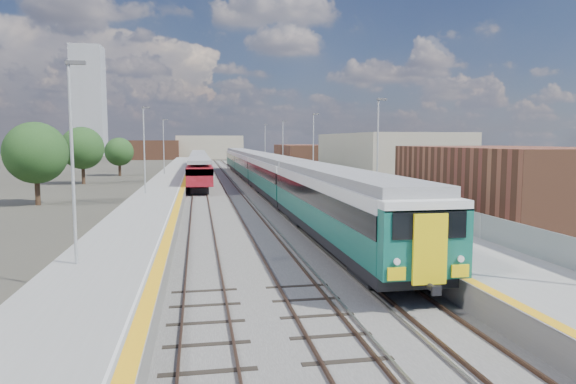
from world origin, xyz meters
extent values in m
plane|color=#47443A|center=(0.00, 50.00, 0.00)|extent=(320.00, 320.00, 0.00)
cube|color=#565451|center=(-2.25, 52.50, 0.03)|extent=(10.50, 155.00, 0.06)
cube|color=#4C3323|center=(0.78, 55.00, 0.11)|extent=(0.07, 160.00, 0.14)
cube|color=#4C3323|center=(2.22, 55.00, 0.11)|extent=(0.07, 160.00, 0.14)
cube|color=#4C3323|center=(-2.72, 55.00, 0.11)|extent=(0.07, 160.00, 0.14)
cube|color=#4C3323|center=(-1.28, 55.00, 0.11)|extent=(0.07, 160.00, 0.14)
cube|color=#4C3323|center=(-6.22, 55.00, 0.11)|extent=(0.07, 160.00, 0.14)
cube|color=#4C3323|center=(-4.78, 55.00, 0.11)|extent=(0.07, 160.00, 0.14)
cube|color=gray|center=(0.45, 55.00, 0.10)|extent=(0.08, 160.00, 0.10)
cube|color=gray|center=(-0.95, 55.00, 0.10)|extent=(0.08, 160.00, 0.10)
cube|color=slate|center=(5.25, 52.50, 0.50)|extent=(4.70, 155.00, 1.00)
cube|color=gray|center=(5.25, 52.50, 1.00)|extent=(4.70, 155.00, 0.03)
cube|color=#EDA915|center=(3.15, 52.50, 1.02)|extent=(0.40, 155.00, 0.01)
cube|color=gray|center=(7.45, 52.50, 1.60)|extent=(0.06, 155.00, 1.20)
cylinder|color=#9EA0A3|center=(6.60, 22.00, 4.77)|extent=(0.12, 0.12, 7.50)
cube|color=#4C4C4F|center=(6.85, 22.00, 8.42)|extent=(0.70, 0.18, 0.14)
cylinder|color=#9EA0A3|center=(6.60, 42.00, 4.77)|extent=(0.12, 0.12, 7.50)
cube|color=#4C4C4F|center=(6.85, 42.00, 8.42)|extent=(0.70, 0.18, 0.14)
cylinder|color=#9EA0A3|center=(6.60, 62.00, 4.77)|extent=(0.12, 0.12, 7.50)
cube|color=#4C4C4F|center=(6.85, 62.00, 8.42)|extent=(0.70, 0.18, 0.14)
cylinder|color=#9EA0A3|center=(6.60, 82.00, 4.77)|extent=(0.12, 0.12, 7.50)
cube|color=#4C4C4F|center=(6.85, 82.00, 8.42)|extent=(0.70, 0.18, 0.14)
cube|color=slate|center=(-9.05, 52.50, 0.50)|extent=(4.30, 155.00, 1.00)
cube|color=gray|center=(-9.05, 52.50, 1.00)|extent=(4.30, 155.00, 0.03)
cube|color=#EDA915|center=(-7.15, 52.50, 1.02)|extent=(0.45, 155.00, 0.01)
cube|color=silver|center=(-7.50, 52.50, 1.03)|extent=(0.08, 155.00, 0.01)
cylinder|color=#9EA0A3|center=(-10.20, 8.00, 4.77)|extent=(0.12, 0.12, 7.50)
cube|color=#4C4C4F|center=(-9.95, 8.00, 8.42)|extent=(0.70, 0.18, 0.14)
cylinder|color=#9EA0A3|center=(-10.20, 34.00, 4.77)|extent=(0.12, 0.12, 7.50)
cube|color=#4C4C4F|center=(-9.95, 34.00, 8.42)|extent=(0.70, 0.18, 0.14)
cylinder|color=#9EA0A3|center=(-10.20, 60.00, 4.77)|extent=(0.12, 0.12, 7.50)
cube|color=#4C4C4F|center=(-9.95, 60.00, 8.42)|extent=(0.70, 0.18, 0.14)
cube|color=brown|center=(14.00, 18.00, 2.60)|extent=(9.00, 16.00, 5.20)
cube|color=#A19680|center=(16.00, 45.00, 3.20)|extent=(11.00, 22.00, 6.40)
cube|color=brown|center=(13.00, 78.00, 2.40)|extent=(8.00, 18.00, 4.80)
cube|color=#A19680|center=(-2.00, 150.00, 3.50)|extent=(20.00, 14.00, 7.00)
cube|color=brown|center=(-18.00, 145.00, 2.80)|extent=(14.00, 12.00, 5.60)
cube|color=gray|center=(-45.00, 190.00, 20.00)|extent=(11.00, 11.00, 40.00)
cube|color=black|center=(1.50, 14.13, 0.95)|extent=(2.93, 21.03, 0.50)
cube|color=#105448|center=(1.50, 14.13, 1.81)|extent=(3.04, 21.03, 1.23)
cube|color=black|center=(1.50, 14.13, 2.78)|extent=(3.11, 21.03, 0.84)
cube|color=silver|center=(1.50, 14.13, 3.45)|extent=(3.04, 21.03, 0.52)
cube|color=gray|center=(1.50, 14.13, 3.90)|extent=(2.70, 21.03, 0.43)
cube|color=black|center=(1.50, 35.66, 0.95)|extent=(2.93, 21.03, 0.50)
cube|color=#105448|center=(1.50, 35.66, 1.81)|extent=(3.04, 21.03, 1.23)
cube|color=black|center=(1.50, 35.66, 2.78)|extent=(3.11, 21.03, 0.84)
cube|color=silver|center=(1.50, 35.66, 3.45)|extent=(3.04, 21.03, 0.52)
cube|color=gray|center=(1.50, 35.66, 3.90)|extent=(2.70, 21.03, 0.43)
cube|color=black|center=(1.50, 57.19, 0.95)|extent=(2.93, 21.03, 0.50)
cube|color=#105448|center=(1.50, 57.19, 1.81)|extent=(3.04, 21.03, 1.23)
cube|color=black|center=(1.50, 57.19, 2.78)|extent=(3.11, 21.03, 0.84)
cube|color=silver|center=(1.50, 57.19, 3.45)|extent=(3.04, 21.03, 0.52)
cube|color=gray|center=(1.50, 57.19, 3.90)|extent=(2.70, 21.03, 0.43)
cube|color=black|center=(1.50, 78.72, 0.95)|extent=(2.93, 21.03, 0.50)
cube|color=#105448|center=(1.50, 78.72, 1.81)|extent=(3.04, 21.03, 1.23)
cube|color=black|center=(1.50, 78.72, 2.78)|extent=(3.11, 21.03, 0.84)
cube|color=silver|center=(1.50, 78.72, 3.45)|extent=(3.04, 21.03, 0.52)
cube|color=gray|center=(1.50, 78.72, 3.90)|extent=(2.70, 21.03, 0.43)
cube|color=#105448|center=(1.50, 3.35, 2.32)|extent=(3.02, 0.65, 2.26)
cube|color=black|center=(1.50, 3.02, 2.97)|extent=(2.48, 0.06, 0.86)
cube|color=yellow|center=(1.50, 2.95, 2.21)|extent=(1.13, 0.11, 2.26)
cube|color=black|center=(-5.50, 48.46, 0.45)|extent=(1.83, 15.58, 0.64)
cube|color=maroon|center=(-5.50, 48.46, 1.98)|extent=(2.70, 18.33, 1.93)
cube|color=black|center=(-5.50, 48.46, 2.46)|extent=(2.76, 18.33, 0.68)
cube|color=gray|center=(-5.50, 48.46, 3.42)|extent=(2.41, 18.33, 0.39)
cube|color=black|center=(-5.50, 67.29, 0.45)|extent=(1.83, 15.58, 0.64)
cube|color=maroon|center=(-5.50, 67.29, 1.98)|extent=(2.70, 18.33, 1.93)
cube|color=black|center=(-5.50, 67.29, 2.46)|extent=(2.76, 18.33, 0.68)
cube|color=gray|center=(-5.50, 67.29, 3.42)|extent=(2.41, 18.33, 0.39)
cube|color=black|center=(-5.50, 86.12, 0.45)|extent=(1.83, 15.58, 0.64)
cube|color=maroon|center=(-5.50, 86.12, 1.98)|extent=(2.70, 18.33, 1.93)
cube|color=black|center=(-5.50, 86.12, 2.46)|extent=(2.76, 18.33, 0.68)
cube|color=gray|center=(-5.50, 86.12, 3.42)|extent=(2.41, 18.33, 0.39)
cylinder|color=#382619|center=(-19.41, 35.46, 1.26)|extent=(0.44, 0.44, 2.52)
sphere|color=#1D3F18|center=(-19.41, 35.46, 4.55)|extent=(5.32, 5.32, 5.32)
cylinder|color=#382619|center=(-20.19, 57.46, 1.28)|extent=(0.44, 0.44, 2.57)
sphere|color=#1D3F18|center=(-20.19, 57.46, 4.63)|extent=(5.42, 5.42, 5.42)
cylinder|color=#382619|center=(-17.88, 72.78, 1.06)|extent=(0.44, 0.44, 2.11)
sphere|color=#1D3F18|center=(-17.88, 72.78, 3.82)|extent=(4.46, 4.46, 4.46)
cylinder|color=#382619|center=(22.97, 63.17, 1.21)|extent=(0.44, 0.44, 2.42)
sphere|color=#1D3F18|center=(22.97, 63.17, 4.36)|extent=(5.10, 5.10, 5.10)
camera|label=1|loc=(-5.66, -11.91, 5.63)|focal=32.00mm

